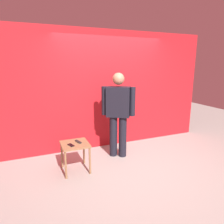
{
  "coord_description": "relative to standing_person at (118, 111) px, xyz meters",
  "views": [
    {
      "loc": [
        -1.71,
        -2.99,
        1.89
      ],
      "look_at": [
        -0.26,
        0.55,
        0.99
      ],
      "focal_mm": 32.08,
      "sensor_mm": 36.0,
      "label": 1
    }
  ],
  "objects": [
    {
      "name": "side_table",
      "position": [
        -0.97,
        -0.28,
        -0.53
      ],
      "size": [
        0.48,
        0.48,
        0.53
      ],
      "color": "olive",
      "rests_on": "ground_plane"
    },
    {
      "name": "tv_remote",
      "position": [
        -0.9,
        -0.25,
        -0.44
      ],
      "size": [
        0.09,
        0.18,
        0.02
      ],
      "primitive_type": "cube",
      "rotation": [
        0.0,
        0.0,
        0.29
      ],
      "color": "black",
      "rests_on": "side_table"
    },
    {
      "name": "back_wall_red",
      "position": [
        0.09,
        0.67,
        0.35
      ],
      "size": [
        4.83,
        0.12,
        2.64
      ],
      "primitive_type": "cube",
      "color": "red",
      "rests_on": "ground_plane"
    },
    {
      "name": "standing_person",
      "position": [
        0.0,
        0.0,
        0.0
      ],
      "size": [
        0.64,
        0.46,
        1.74
      ],
      "color": "black",
      "rests_on": "ground_plane"
    },
    {
      "name": "ground_plane",
      "position": [
        0.09,
        -0.62,
        -0.98
      ],
      "size": [
        12.0,
        12.0,
        0.0
      ],
      "primitive_type": "plane",
      "color": "#9E9991"
    },
    {
      "name": "cell_phone",
      "position": [
        -1.05,
        -0.34,
        -0.44
      ],
      "size": [
        0.11,
        0.16,
        0.01
      ],
      "primitive_type": "cube",
      "rotation": [
        0.0,
        0.0,
        0.3
      ],
      "color": "black",
      "rests_on": "side_table"
    }
  ]
}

